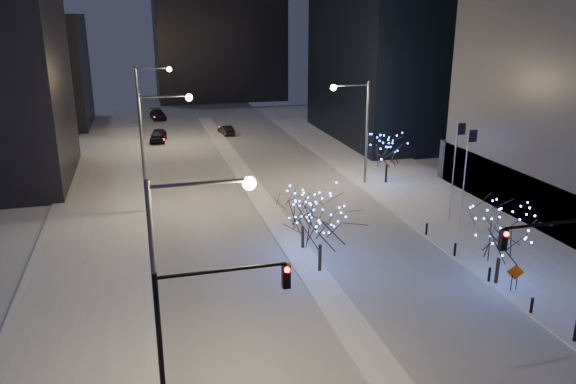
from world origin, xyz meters
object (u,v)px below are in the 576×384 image
object	(u,v)px
street_lamp_w_mid	(155,136)
traffic_signal_east	(562,261)
construction_sign	(515,274)
street_lamp_w_near	(180,261)
holiday_tree_plaza_far	(387,150)
holiday_tree_plaza_near	(502,234)
street_lamp_w_far	(146,95)
car_far	(158,115)
traffic_signal_west	(200,321)
car_near	(158,136)
car_mid	(226,130)
street_lamp_east	(358,120)
holiday_tree_median_far	(303,209)
holiday_tree_median_near	(321,221)

from	to	relation	value
street_lamp_w_mid	traffic_signal_east	size ratio (longest dim) A/B	1.43
construction_sign	street_lamp_w_near	bearing A→B (deg)	-143.27
holiday_tree_plaza_far	holiday_tree_plaza_near	bearing A→B (deg)	-96.63
street_lamp_w_far	holiday_tree_plaza_far	size ratio (longest dim) A/B	1.96
street_lamp_w_near	holiday_tree_plaza_near	xyz separation A→B (m)	(19.44, 5.70, -3.13)
car_far	construction_sign	distance (m)	67.42
street_lamp_w_mid	traffic_signal_west	size ratio (longest dim) A/B	1.43
traffic_signal_west	car_near	size ratio (longest dim) A/B	1.46
street_lamp_w_far	traffic_signal_west	xyz separation A→B (m)	(0.50, -52.00, -1.74)
street_lamp_w_mid	car_near	size ratio (longest dim) A/B	2.09
traffic_signal_west	car_mid	distance (m)	57.98
street_lamp_w_near	street_lamp_east	size ratio (longest dim) A/B	1.00
traffic_signal_east	car_mid	world-z (taller)	traffic_signal_east
street_lamp_w_near	holiday_tree_plaza_far	world-z (taller)	street_lamp_w_near
holiday_tree_plaza_near	street_lamp_w_far	bearing A→B (deg)	113.69
street_lamp_w_mid	construction_sign	distance (m)	28.99
street_lamp_w_near	holiday_tree_plaza_near	world-z (taller)	street_lamp_w_near
holiday_tree_plaza_far	car_far	bearing A→B (deg)	115.56
car_mid	holiday_tree_plaza_near	world-z (taller)	holiday_tree_plaza_near
street_lamp_w_mid	traffic_signal_west	xyz separation A→B (m)	(0.50, -27.00, -1.74)
street_lamp_w_mid	construction_sign	xyz separation A→B (m)	(19.89, -20.40, -5.33)
street_lamp_w_near	construction_sign	xyz separation A→B (m)	(19.89, 4.60, -5.33)
street_lamp_w_mid	car_mid	world-z (taller)	street_lamp_w_mid
street_lamp_w_far	holiday_tree_plaza_near	xyz separation A→B (m)	(19.44, -44.30, -3.13)
street_lamp_w_far	street_lamp_east	xyz separation A→B (m)	(19.02, -22.00, -0.05)
street_lamp_east	holiday_tree_plaza_near	distance (m)	22.52
holiday_tree_median_far	holiday_tree_plaza_far	world-z (taller)	holiday_tree_plaza_far
street_lamp_w_mid	holiday_tree_plaza_near	xyz separation A→B (m)	(19.44, -19.30, -3.13)
traffic_signal_east	holiday_tree_median_near	size ratio (longest dim) A/B	1.29
street_lamp_w_far	holiday_tree_median_far	xyz separation A→B (m)	(9.44, -35.89, -3.44)
street_lamp_east	holiday_tree_plaza_far	world-z (taller)	street_lamp_east
street_lamp_east	traffic_signal_west	xyz separation A→B (m)	(-18.52, -30.00, -1.69)
traffic_signal_west	holiday_tree_plaza_far	size ratio (longest dim) A/B	1.37
street_lamp_east	holiday_tree_plaza_far	distance (m)	4.24
construction_sign	car_far	bearing A→B (deg)	129.22
car_mid	car_far	world-z (taller)	car_far
street_lamp_w_far	holiday_tree_median_far	size ratio (longest dim) A/B	2.23
construction_sign	street_lamp_w_mid	bearing A→B (deg)	157.98
car_near	holiday_tree_median_far	bearing A→B (deg)	-69.08
car_far	holiday_tree_median_near	world-z (taller)	holiday_tree_median_near
traffic_signal_east	construction_sign	bearing A→B (deg)	70.27
car_near	holiday_tree_median_near	size ratio (longest dim) A/B	0.88
street_lamp_east	holiday_tree_median_far	bearing A→B (deg)	-124.60
holiday_tree_median_near	holiday_tree_plaza_far	bearing A→B (deg)	54.06
traffic_signal_east	street_lamp_w_mid	bearing A→B (deg)	124.51
street_lamp_east	traffic_signal_east	xyz separation A→B (m)	(-1.14, -29.00, -1.69)
street_lamp_w_far	street_lamp_east	size ratio (longest dim) A/B	1.00
car_far	holiday_tree_plaza_far	xyz separation A→B (m)	(20.11, -42.06, 2.72)
street_lamp_w_mid	holiday_tree_plaza_far	world-z (taller)	street_lamp_w_mid
street_lamp_east	car_mid	distance (m)	28.89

